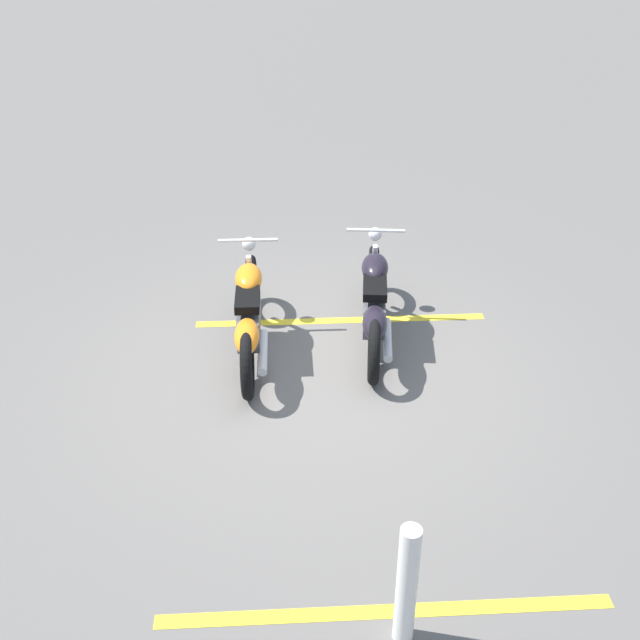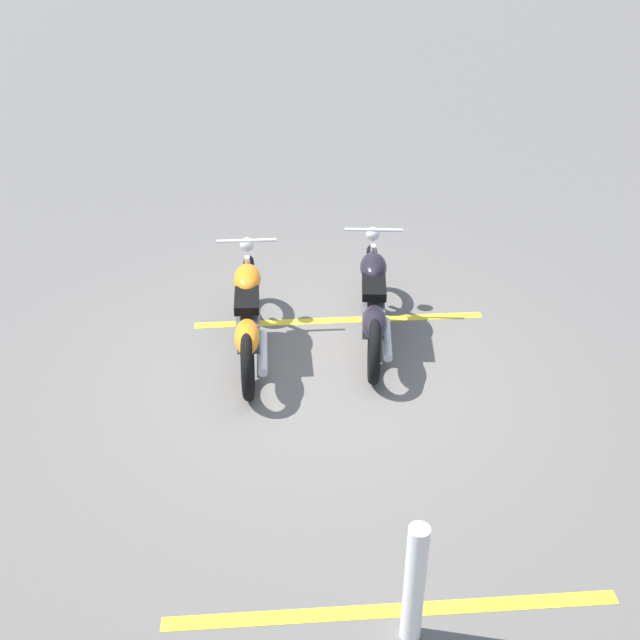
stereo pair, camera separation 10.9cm
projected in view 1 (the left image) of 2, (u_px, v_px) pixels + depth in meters
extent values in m
plane|color=#66605B|center=(319.00, 370.00, 7.97)|extent=(60.00, 60.00, 0.00)
torus|color=black|center=(252.00, 285.00, 8.78)|extent=(0.68, 0.17, 0.67)
torus|color=black|center=(247.00, 365.00, 7.46)|extent=(0.68, 0.17, 0.67)
cube|color=#59595E|center=(249.00, 317.00, 8.03)|extent=(0.86, 0.29, 0.32)
ellipsoid|color=orange|center=(248.00, 279.00, 8.10)|extent=(0.54, 0.32, 0.24)
ellipsoid|color=orange|center=(247.00, 336.00, 7.47)|extent=(0.58, 0.29, 0.22)
cube|color=black|center=(247.00, 300.00, 7.77)|extent=(0.46, 0.28, 0.09)
cylinder|color=silver|center=(250.00, 274.00, 8.45)|extent=(0.27, 0.08, 0.56)
cylinder|color=silver|center=(248.00, 240.00, 8.18)|extent=(0.09, 0.62, 0.04)
sphere|color=silver|center=(249.00, 244.00, 8.43)|extent=(0.15, 0.15, 0.15)
cylinder|color=silver|center=(263.00, 352.00, 7.78)|extent=(0.71, 0.15, 0.09)
torus|color=black|center=(373.00, 275.00, 8.98)|extent=(0.68, 0.23, 0.67)
torus|color=black|center=(374.00, 351.00, 7.66)|extent=(0.68, 0.23, 0.67)
cube|color=#59595E|center=(374.00, 305.00, 8.23)|extent=(0.87, 0.37, 0.32)
ellipsoid|color=black|center=(375.00, 268.00, 8.31)|extent=(0.56, 0.37, 0.24)
ellipsoid|color=black|center=(375.00, 323.00, 7.68)|extent=(0.59, 0.34, 0.22)
cube|color=black|center=(375.00, 288.00, 7.98)|extent=(0.48, 0.32, 0.09)
cylinder|color=silver|center=(374.00, 264.00, 8.65)|extent=(0.27, 0.11, 0.56)
cylinder|color=silver|center=(376.00, 230.00, 8.39)|extent=(0.15, 0.62, 0.04)
sphere|color=silver|center=(375.00, 234.00, 8.63)|extent=(0.15, 0.15, 0.15)
cylinder|color=silver|center=(387.00, 339.00, 7.97)|extent=(0.70, 0.22, 0.09)
cylinder|color=white|center=(407.00, 586.00, 5.07)|extent=(0.14, 0.14, 1.01)
cube|color=yellow|center=(341.00, 320.00, 8.78)|extent=(0.37, 3.20, 0.01)
cube|color=yellow|center=(386.00, 611.00, 5.50)|extent=(0.37, 3.20, 0.01)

